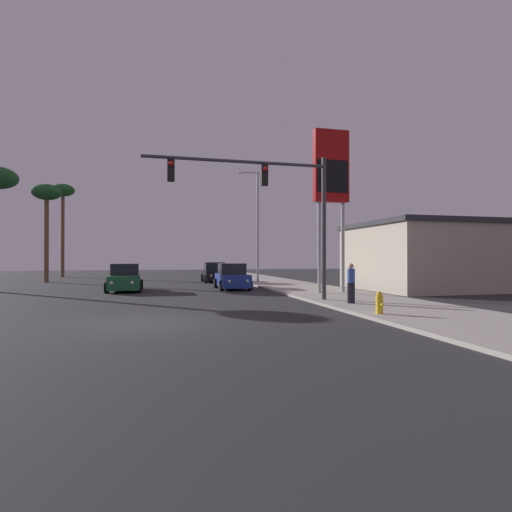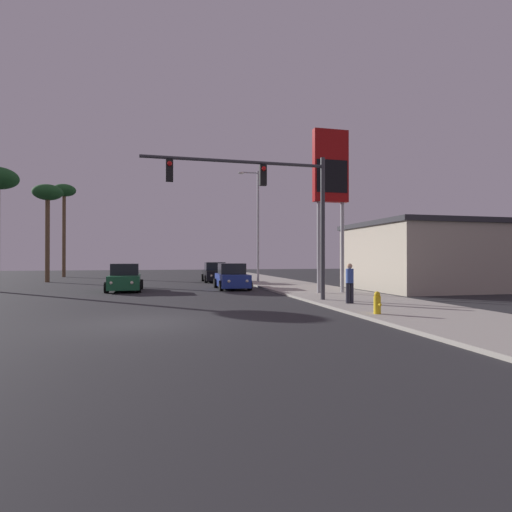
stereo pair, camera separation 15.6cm
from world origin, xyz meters
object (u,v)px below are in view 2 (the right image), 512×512
at_px(gas_station_sign, 331,175).
at_px(palm_tree_far, 64,196).
at_px(pedestrian_on_sidewalk, 350,281).
at_px(car_green, 125,279).
at_px(fire_hydrant, 377,303).
at_px(street_lamp, 257,220).
at_px(car_black, 215,273).
at_px(car_blue, 232,277).
at_px(traffic_light_mast, 273,196).
at_px(palm_tree_mid, 48,197).

xyz_separation_m(gas_station_sign, palm_tree_far, (-19.38, 26.35, 2.14)).
bearing_deg(pedestrian_on_sidewalk, car_green, 133.54).
distance_m(fire_hydrant, palm_tree_far, 39.61).
xyz_separation_m(street_lamp, pedestrian_on_sidewalk, (0.14, -16.20, -4.08)).
relative_size(car_black, gas_station_sign, 0.48).
relative_size(car_blue, traffic_light_mast, 0.53).
bearing_deg(traffic_light_mast, gas_station_sign, 38.55).
xyz_separation_m(gas_station_sign, pedestrian_on_sidewalk, (-1.43, -5.12, -5.58)).
bearing_deg(car_blue, fire_hydrant, 102.28).
bearing_deg(car_black, palm_tree_mid, -10.66).
distance_m(gas_station_sign, palm_tree_far, 32.78).
bearing_deg(car_green, palm_tree_far, -71.07).
bearing_deg(fire_hydrant, palm_tree_mid, 123.82).
bearing_deg(traffic_light_mast, palm_tree_mid, 125.62).
xyz_separation_m(car_green, traffic_light_mast, (6.98, -8.68, 4.01)).
distance_m(car_green, pedestrian_on_sidewalk, 14.32).
relative_size(car_green, fire_hydrant, 5.71).
xyz_separation_m(traffic_light_mast, fire_hydrant, (2.32, -4.83, -4.28)).
bearing_deg(gas_station_sign, car_green, 155.03).
bearing_deg(fire_hydrant, car_blue, 100.88).
height_order(car_blue, gas_station_sign, gas_station_sign).
height_order(street_lamp, palm_tree_mid, street_lamp).
xyz_separation_m(car_green, car_black, (6.63, 8.24, 0.00)).
height_order(street_lamp, pedestrian_on_sidewalk, street_lamp).
distance_m(traffic_light_mast, street_lamp, 14.77).
relative_size(car_black, pedestrian_on_sidewalk, 2.59).
xyz_separation_m(car_green, pedestrian_on_sidewalk, (9.86, -10.38, 0.27)).
relative_size(car_blue, gas_station_sign, 0.48).
height_order(street_lamp, palm_tree_far, palm_tree_far).
relative_size(fire_hydrant, palm_tree_mid, 0.09).
bearing_deg(car_black, pedestrian_on_sidewalk, 100.84).
height_order(car_black, pedestrian_on_sidewalk, pedestrian_on_sidewalk).
bearing_deg(car_black, gas_station_sign, 110.02).
bearing_deg(palm_tree_far, gas_station_sign, -53.67).
distance_m(gas_station_sign, palm_tree_mid, 24.68).
height_order(traffic_light_mast, pedestrian_on_sidewalk, traffic_light_mast).
relative_size(car_green, palm_tree_mid, 0.53).
distance_m(car_blue, palm_tree_mid, 18.83).
distance_m(palm_tree_mid, palm_tree_far, 10.17).
height_order(car_green, palm_tree_mid, palm_tree_mid).
bearing_deg(street_lamp, car_blue, -117.89).
xyz_separation_m(pedestrian_on_sidewalk, palm_tree_mid, (-17.05, 21.47, 6.13)).
bearing_deg(palm_tree_far, street_lamp, -40.61).
bearing_deg(street_lamp, car_green, -149.07).
height_order(car_green, car_black, same).
bearing_deg(pedestrian_on_sidewalk, car_black, 99.83).
xyz_separation_m(pedestrian_on_sidewalk, palm_tree_far, (-17.95, 31.47, 7.72)).
xyz_separation_m(car_blue, gas_station_sign, (4.60, -5.35, 5.86)).
height_order(car_green, traffic_light_mast, traffic_light_mast).
xyz_separation_m(car_black, street_lamp, (3.09, -2.42, 4.36)).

